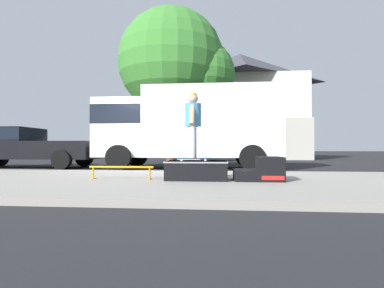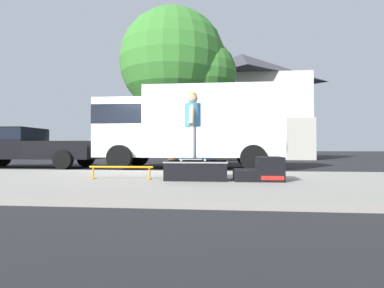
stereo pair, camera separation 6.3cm
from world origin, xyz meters
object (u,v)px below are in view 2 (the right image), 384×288
Objects in this scene: grind_rail at (121,169)px; street_tree_main at (179,65)px; skate_box at (196,170)px; skater_kid at (193,119)px; box_truck at (188,125)px; skateboard at (193,158)px; kicker_ramp at (262,171)px; pickup_truck_black at (26,145)px.

grind_rail is 0.17× the size of street_tree_main.
skate_box is 1.08m from skater_kid.
box_truck is 0.82× the size of street_tree_main.
skater_kid is at bearing -90.00° from skateboard.
grind_rail is (-1.63, -0.04, -0.00)m from skate_box.
skater_kid is (1.55, 0.05, 1.08)m from grind_rail.
kicker_ramp is 0.17× the size of pickup_truck_black.
skater_kid is at bearing 177.59° from skate_box.
skater_kid reaches higher than skateboard.
skateboard is at bearing -82.33° from box_truck.
skater_kid is at bearing -80.03° from street_tree_main.
kicker_ramp is at bearing -0.02° from skate_box.
box_truck is (-2.14, 5.21, 1.38)m from kicker_ramp.
street_tree_main is (-1.74, 9.89, 4.77)m from skateboard.
street_tree_main reaches higher than box_truck.
kicker_ramp is 1.80m from skater_kid.
grind_rail is 1.76× the size of skateboard.
skateboard is 0.10× the size of street_tree_main.
grind_rail is 11.13m from street_tree_main.
kicker_ramp is at bearing -0.15° from skateboard.
box_truck is 6.02m from street_tree_main.
street_tree_main is at bearing 99.97° from skateboard.
skate_box is 9.07m from pickup_truck_black.
street_tree_main reaches higher than skateboard.
box_truck is at bearing 97.67° from skater_kid.
skateboard reaches higher than grind_rail.
kicker_ramp is (1.36, -0.00, -0.01)m from skate_box.
pickup_truck_black is (-5.82, 5.19, 0.56)m from grind_rail.
kicker_ramp is at bearing -0.15° from skater_kid.
skate_box is 0.25m from skateboard.
kicker_ramp is 0.70× the size of skater_kid.
kicker_ramp is at bearing -30.30° from pickup_truck_black.
skate_box is 1.36m from kicker_ramp.
pickup_truck_black is 0.68× the size of street_tree_main.
skateboard is (-1.44, 0.00, 0.25)m from kicker_ramp.
pickup_truck_black reaches higher than grind_rail.
grind_rail is at bearing -178.52° from skate_box.
skate_box is 11.24m from street_tree_main.
box_truck is at bearing 80.82° from grind_rail.
street_tree_main reaches higher than kicker_ramp.
skater_kid reaches higher than pickup_truck_black.
street_tree_main is (-1.82, 9.89, 5.01)m from skate_box.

